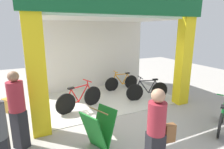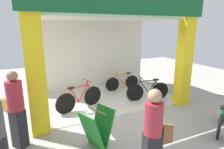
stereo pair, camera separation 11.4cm
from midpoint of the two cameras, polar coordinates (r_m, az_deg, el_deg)
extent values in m
plane|color=#9E9991|center=(6.03, 3.69, -12.33)|extent=(18.44, 18.44, 0.00)
cube|color=beige|center=(7.31, -2.10, -7.36)|extent=(5.22, 3.11, 0.02)
cube|color=silver|center=(8.35, -6.29, 5.89)|extent=(5.22, 0.12, 3.02)
cube|color=yellow|center=(4.89, -21.53, -0.71)|extent=(0.44, 0.36, 3.02)
cube|color=yellow|center=(6.97, 21.52, 3.42)|extent=(0.44, 0.36, 3.02)
cube|color=#14592D|center=(5.32, 5.11, 21.20)|extent=(5.42, 0.20, 0.65)
cube|color=silver|center=(6.82, -2.33, 16.64)|extent=(5.22, 3.11, 0.06)
cylinder|color=black|center=(8.48, 6.45, -2.30)|extent=(0.61, 0.06, 0.61)
cylinder|color=black|center=(8.08, 0.54, -3.03)|extent=(0.61, 0.06, 0.61)
cylinder|color=orange|center=(8.38, 5.11, -2.62)|extent=(0.41, 0.05, 0.08)
cylinder|color=orange|center=(8.29, 4.61, -1.36)|extent=(0.27, 0.04, 0.46)
cylinder|color=orange|center=(8.16, 2.77, -1.52)|extent=(0.38, 0.05, 0.48)
cylinder|color=orange|center=(8.16, 3.55, 0.07)|extent=(0.59, 0.05, 0.05)
cylinder|color=orange|center=(8.38, 5.86, -1.07)|extent=(0.20, 0.04, 0.41)
cylinder|color=orange|center=(8.06, 1.16, -1.55)|extent=(0.18, 0.04, 0.43)
cylinder|color=orange|center=(8.02, 1.73, 0.36)|extent=(0.05, 0.04, 0.13)
cylinder|color=orange|center=(8.01, 1.79, 0.79)|extent=(0.05, 0.43, 0.03)
cube|color=black|center=(8.28, 5.38, 0.39)|extent=(0.19, 0.10, 0.05)
cylinder|color=black|center=(6.14, -13.42, -8.67)|extent=(0.67, 0.25, 0.69)
cylinder|color=black|center=(6.67, -5.40, -6.49)|extent=(0.67, 0.25, 0.69)
cylinder|color=red|center=(6.26, -11.39, -8.36)|extent=(0.45, 0.18, 0.09)
cylinder|color=red|center=(6.23, -10.73, -6.25)|extent=(0.30, 0.13, 0.52)
cylinder|color=red|center=(6.39, -8.22, -5.53)|extent=(0.41, 0.16, 0.54)
cylinder|color=red|center=(6.24, -9.31, -3.64)|extent=(0.64, 0.24, 0.05)
cylinder|color=red|center=(6.11, -12.58, -6.48)|extent=(0.23, 0.10, 0.46)
cylinder|color=red|center=(6.53, -6.19, -4.79)|extent=(0.21, 0.10, 0.48)
cylinder|color=red|center=(6.39, -6.95, -2.42)|extent=(0.07, 0.05, 0.14)
cylinder|color=red|center=(6.36, -7.05, -1.84)|extent=(0.18, 0.47, 0.03)
cube|color=black|center=(6.07, -11.92, -4.03)|extent=(0.23, 0.16, 0.05)
cylinder|color=black|center=(7.45, 14.84, -4.83)|extent=(0.65, 0.18, 0.65)
cylinder|color=black|center=(7.05, 7.48, -5.53)|extent=(0.65, 0.18, 0.65)
cylinder|color=black|center=(7.35, 13.18, -5.17)|extent=(0.44, 0.13, 0.08)
cylinder|color=black|center=(7.25, 12.62, -3.65)|extent=(0.29, 0.09, 0.49)
cylinder|color=black|center=(7.12, 10.33, -3.78)|extent=(0.40, 0.12, 0.51)
cylinder|color=black|center=(7.10, 11.36, -1.88)|extent=(0.62, 0.16, 0.05)
cylinder|color=black|center=(7.34, 14.17, -3.33)|extent=(0.22, 0.08, 0.44)
cylinder|color=black|center=(7.02, 8.32, -3.76)|extent=(0.20, 0.08, 0.45)
cylinder|color=black|center=(6.97, 9.10, -1.46)|extent=(0.06, 0.05, 0.14)
cylinder|color=black|center=(6.96, 9.20, -0.94)|extent=(0.13, 0.45, 0.03)
cube|color=black|center=(7.23, 13.64, -1.55)|extent=(0.21, 0.14, 0.05)
cylinder|color=black|center=(5.46, 30.44, -13.59)|extent=(0.57, 0.35, 0.63)
cylinder|color=black|center=(6.35, 31.44, -9.91)|extent=(0.57, 0.35, 0.63)
cylinder|color=#198C33|center=(5.68, 30.68, -12.84)|extent=(0.39, 0.24, 0.08)
cylinder|color=#198C33|center=(5.68, 31.03, -10.61)|extent=(0.26, 0.16, 0.47)
cylinder|color=#198C33|center=(5.95, 31.34, -9.46)|extent=(0.35, 0.22, 0.49)
cylinder|color=#198C33|center=(5.76, 31.51, -7.79)|extent=(0.55, 0.33, 0.05)
cylinder|color=#198C33|center=(5.47, 30.83, -11.20)|extent=(0.20, 0.13, 0.42)
cube|color=black|center=(5.47, 31.24, -8.61)|extent=(0.21, 0.18, 0.05)
cube|color=#197226|center=(4.29, -5.45, -17.07)|extent=(0.52, 0.65, 0.92)
cube|color=#197226|center=(4.47, -2.37, -15.66)|extent=(0.52, 0.65, 0.92)
cylinder|color=olive|center=(4.17, -3.98, -10.95)|extent=(0.24, 0.54, 0.03)
cylinder|color=maroon|center=(3.35, 13.50, -12.93)|extent=(0.36, 0.36, 0.58)
sphere|color=tan|center=(3.19, 13.92, -6.37)|extent=(0.24, 0.24, 0.24)
cube|color=brown|center=(3.63, 17.18, -16.79)|extent=(0.21, 0.15, 0.33)
cube|color=black|center=(4.87, -25.86, -14.55)|extent=(0.38, 0.39, 0.91)
cylinder|color=maroon|center=(4.57, -26.89, -5.81)|extent=(0.48, 0.48, 0.66)
sphere|color=#8C664C|center=(4.45, -27.51, -0.41)|extent=(0.23, 0.23, 0.23)
cube|color=#BF8C33|center=(4.91, -28.64, -8.09)|extent=(0.26, 0.28, 0.32)
camera|label=1|loc=(0.06, -89.48, 0.13)|focal=30.01mm
camera|label=2|loc=(0.06, 90.52, -0.13)|focal=30.01mm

